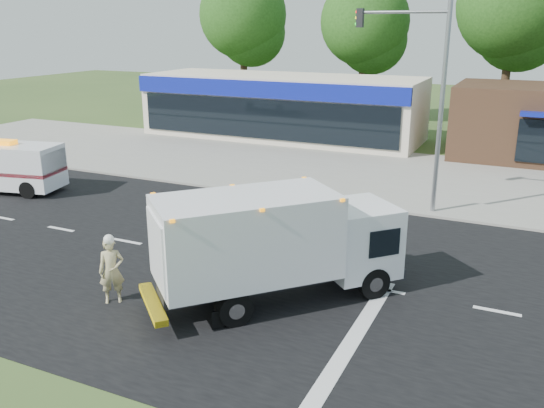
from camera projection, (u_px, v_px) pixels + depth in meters
The scene contains 11 objects.
ground at pixel (286, 272), 17.43m from camera, with size 120.00×120.00×0.00m, color #385123.
road_asphalt at pixel (286, 272), 17.43m from camera, with size 60.00×14.00×0.02m, color black.
sidewalk at pixel (363, 199), 24.51m from camera, with size 60.00×2.40×0.12m, color gray.
parking_apron at pixel (395, 170), 29.54m from camera, with size 60.00×9.00×0.02m, color gray.
lane_markings at pixel (312, 298), 15.71m from camera, with size 55.20×7.00×0.01m.
ems_box_truck at pixel (274, 240), 15.14m from camera, with size 6.26×6.46×3.05m.
emergency_worker at pixel (111, 269), 15.28m from camera, with size 0.79×0.76×1.94m.
ambulance_van at pixel (8, 166), 25.52m from camera, with size 5.20×2.87×2.32m.
retail_strip_mall at pixel (282, 106), 37.69m from camera, with size 18.00×6.20×4.00m.
traffic_signal_pole at pixel (425, 87), 21.59m from camera, with size 3.51×0.25×8.00m.
background_trees at pixel (438, 21), 39.94m from camera, with size 36.77×7.39×12.10m.
Camera 1 is at (6.33, -14.71, 7.19)m, focal length 38.00 mm.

